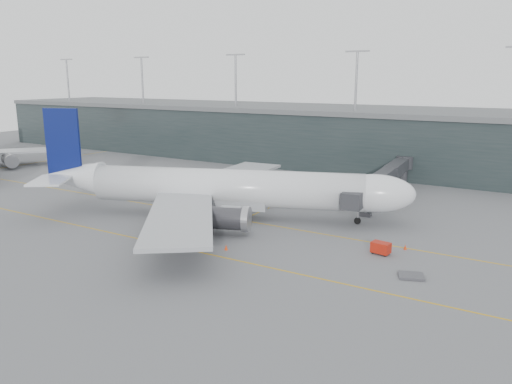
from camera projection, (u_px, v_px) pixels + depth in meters
The scene contains 17 objects.
ground at pixel (230, 211), 88.27m from camera, with size 320.00×320.00×0.00m, color #515155.
taxiline_a at pixel (216, 216), 84.93m from camera, with size 160.00×0.25×0.02m, color #C39312.
taxiline_b at pixel (152, 242), 71.57m from camera, with size 160.00×0.25×0.02m, color #C39312.
taxiline_lead_main at pixel (304, 192), 102.47m from camera, with size 0.25×60.00×0.02m, color #C39312.
taxiline_lead_adj at pixel (51, 160), 142.66m from camera, with size 0.25×60.00×0.02m, color #C39312.
terminal at pixel (349, 136), 135.02m from camera, with size 240.00×36.00×29.00m.
main_aircraft at pixel (224, 188), 83.10m from camera, with size 61.71×56.96×17.91m.
jet_bridge at pixel (388, 177), 95.31m from camera, with size 5.65×43.38×5.98m.
gse_cart at pixel (381, 248), 66.33m from camera, with size 2.60×1.87×1.64m.
baggage_dolly at pixel (411, 276), 58.74m from camera, with size 2.89×2.31×0.29m, color #3D3D42.
uld_a at pixel (237, 192), 98.03m from camera, with size 2.72×2.49×2.01m.
uld_b at pixel (256, 192), 98.50m from camera, with size 2.25×1.98×1.74m.
uld_c at pixel (254, 194), 97.47m from camera, with size 2.09×1.81×1.66m.
cone_nose at pixel (405, 247), 68.20m from camera, with size 0.45×0.45×0.72m, color red.
cone_wing_stbd at pixel (226, 247), 68.05m from camera, with size 0.47×0.47×0.75m, color #E83A0C.
cone_wing_port at pixel (303, 203), 92.31m from camera, with size 0.47×0.47×0.76m, color orange.
cone_tail at pixel (155, 218), 82.46m from camera, with size 0.39×0.39×0.62m, color #D9610C.
Camera 1 is at (47.98, -70.69, 22.94)m, focal length 35.00 mm.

